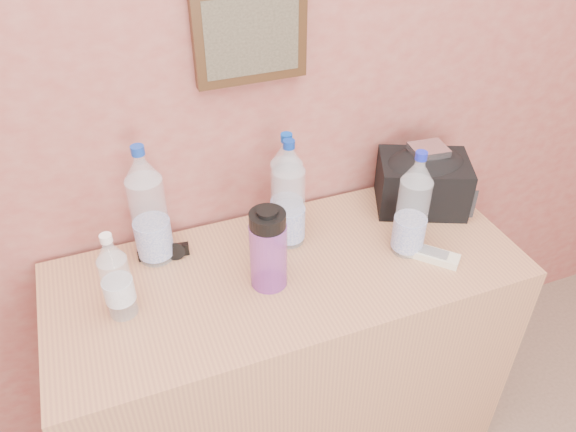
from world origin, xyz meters
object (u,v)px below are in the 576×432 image
(pet_large_b, at_px, (289,199))
(pet_small, at_px, (116,280))
(pet_large_a, at_px, (149,211))
(nalgene_bottle, at_px, (268,248))
(dresser, at_px, (289,363))
(ac_remote, at_px, (430,255))
(foil_packet, at_px, (428,150))
(sunglasses, at_px, (164,252))
(pet_large_c, at_px, (287,192))
(pet_large_d, at_px, (412,209))
(toiletry_bag, at_px, (423,180))

(pet_large_b, bearing_deg, pet_small, -166.58)
(pet_large_a, relative_size, nalgene_bottle, 1.49)
(dresser, relative_size, ac_remote, 8.14)
(dresser, distance_m, foil_packet, 0.81)
(foil_packet, bearing_deg, pet_small, -171.50)
(nalgene_bottle, xyz_separation_m, sunglasses, (-0.25, 0.21, -0.10))
(pet_large_c, bearing_deg, pet_large_d, -34.18)
(pet_small, xyz_separation_m, ac_remote, (0.85, -0.10, -0.10))
(sunglasses, relative_size, toiletry_bag, 0.53)
(foil_packet, bearing_deg, sunglasses, 177.85)
(pet_small, bearing_deg, pet_large_d, -3.23)
(pet_large_c, height_order, pet_large_d, pet_large_c)
(pet_large_b, height_order, pet_small, pet_large_b)
(pet_large_b, xyz_separation_m, sunglasses, (-0.36, 0.06, -0.13))
(dresser, height_order, foil_packet, foil_packet)
(pet_large_d, relative_size, nalgene_bottle, 1.35)
(nalgene_bottle, bearing_deg, pet_large_b, 52.40)
(pet_large_a, distance_m, pet_large_c, 0.39)
(pet_large_d, bearing_deg, pet_small, 176.77)
(pet_large_a, relative_size, pet_small, 1.44)
(pet_large_a, xyz_separation_m, ac_remote, (0.73, -0.29, -0.15))
(toiletry_bag, bearing_deg, pet_large_b, -154.52)
(sunglasses, relative_size, ac_remote, 0.88)
(pet_large_a, relative_size, pet_large_c, 1.08)
(pet_large_c, xyz_separation_m, pet_large_d, (0.30, -0.20, -0.00))
(pet_large_d, distance_m, sunglasses, 0.71)
(dresser, distance_m, pet_small, 0.69)
(sunglasses, bearing_deg, dresser, -20.46)
(toiletry_bag, relative_size, foil_packet, 2.55)
(pet_large_a, relative_size, foil_packet, 3.39)
(sunglasses, bearing_deg, toiletry_bag, 5.82)
(nalgene_bottle, relative_size, foil_packet, 2.27)
(pet_large_d, relative_size, sunglasses, 2.27)
(dresser, height_order, pet_large_a, pet_large_a)
(pet_large_c, xyz_separation_m, pet_small, (-0.51, -0.16, -0.04))
(pet_large_c, distance_m, ac_remote, 0.45)
(nalgene_bottle, distance_m, toiletry_bag, 0.60)
(pet_large_a, height_order, toiletry_bag, pet_large_a)
(dresser, relative_size, pet_large_c, 3.95)
(pet_large_b, distance_m, pet_small, 0.51)
(pet_large_a, height_order, ac_remote, pet_large_a)
(pet_large_c, bearing_deg, toiletry_bag, -2.62)
(pet_small, bearing_deg, dresser, 0.00)
(pet_large_a, relative_size, sunglasses, 2.52)
(toiletry_bag, height_order, foil_packet, foil_packet)
(toiletry_bag, bearing_deg, pet_small, -148.48)
(dresser, distance_m, ac_remote, 0.59)
(nalgene_bottle, relative_size, ac_remote, 1.49)
(pet_large_c, height_order, toiletry_bag, pet_large_c)
(pet_large_a, bearing_deg, pet_large_c, -4.33)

